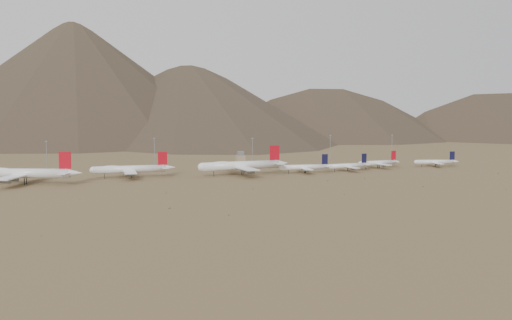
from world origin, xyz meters
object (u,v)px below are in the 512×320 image
object	(u,v)px
control_tower	(240,158)
widebody_east	(241,165)
narrowbody_a	(306,167)
widebody_west	(24,173)
widebody_centre	(130,169)
narrowbody_b	(349,166)

from	to	relation	value
control_tower	widebody_east	bearing A→B (deg)	-105.82
widebody_east	narrowbody_a	xyz separation A→B (m)	(55.26, -1.89, -3.01)
widebody_west	control_tower	world-z (taller)	widebody_west
narrowbody_a	control_tower	world-z (taller)	narrowbody_a
widebody_west	widebody_east	xyz separation A→B (m)	(161.75, 6.91, -0.06)
widebody_centre	control_tower	xyz separation A→B (m)	(112.74, 82.41, -1.43)
control_tower	narrowbody_a	bearing A→B (deg)	-73.05
widebody_west	narrowbody_b	bearing A→B (deg)	22.70
widebody_centre	narrowbody_b	bearing A→B (deg)	-2.35
widebody_west	narrowbody_a	xyz separation A→B (m)	(217.02, 5.02, -3.07)
widebody_centre	widebody_east	world-z (taller)	widebody_east
widebody_west	narrowbody_b	distance (m)	257.75
widebody_west	widebody_centre	size ratio (longest dim) A/B	1.14
narrowbody_a	narrowbody_b	distance (m)	40.66
widebody_centre	narrowbody_b	distance (m)	182.57
widebody_west	control_tower	xyz separation A→B (m)	(188.10, 99.88, -2.78)
widebody_west	narrowbody_a	distance (m)	217.10
widebody_east	narrowbody_a	distance (m)	55.38
widebody_east	control_tower	world-z (taller)	widebody_east
widebody_east	control_tower	distance (m)	96.66
narrowbody_a	control_tower	distance (m)	99.16
widebody_centre	narrowbody_a	bearing A→B (deg)	-4.12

